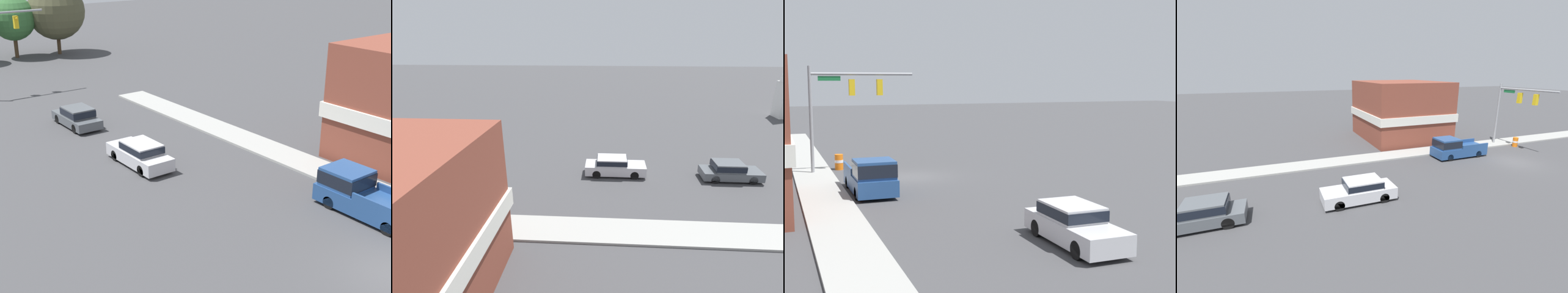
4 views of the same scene
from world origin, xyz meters
The scene contains 4 objects.
ground_plane centered at (0.00, 0.00, 0.00)m, with size 200.00×200.00×0.00m, color #424244.
car_lead centered at (-2.11, 15.89, 0.77)m, with size 1.81×4.79×1.48m.
car_second_ahead centered at (-1.80, 24.82, 0.75)m, with size 1.86×4.49×1.44m.
pickup_truck_parked centered at (3.27, 4.37, 0.96)m, with size 2.06×5.35×1.97m.
Camera 2 is at (20.48, 15.20, 10.54)m, focal length 28.00 mm.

